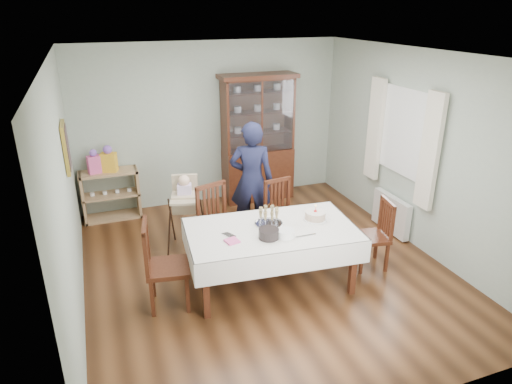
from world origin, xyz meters
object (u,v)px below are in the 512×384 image
sideboard (111,195)px  chair_far_right (283,228)px  chair_end_right (371,247)px  gift_bag_orange (109,160)px  high_chair (186,219)px  gift_bag_pink (94,163)px  woman (252,180)px  china_cabinet (258,137)px  champagne_tray (269,219)px  chair_far_left (221,240)px  dining_table (271,256)px  birthday_cake (315,216)px  chair_end_left (167,281)px

sideboard → chair_far_right: 2.88m
chair_end_right → gift_bag_orange: bearing=-120.7°
chair_end_right → gift_bag_orange: (-3.04, 2.70, 0.71)m
high_chair → gift_bag_pink: size_ratio=2.84×
sideboard → high_chair: (0.93, -1.35, 0.02)m
chair_far_right → woman: bearing=109.7°
china_cabinet → champagne_tray: (-0.80, -2.52, -0.30)m
woman → high_chair: size_ratio=1.61×
chair_end_right → champagne_tray: 1.49m
sideboard → chair_far_left: 2.30m
china_cabinet → champagne_tray: bearing=-107.7°
dining_table → chair_end_right: size_ratio=2.27×
chair_far_right → sideboard: bearing=131.1°
woman → gift_bag_orange: bearing=-13.8°
china_cabinet → birthday_cake: (-0.22, -2.60, -0.31)m
chair_end_left → birthday_cake: 1.92m
dining_table → chair_far_left: size_ratio=1.98×
chair_far_left → champagne_tray: 0.91m
sideboard → birthday_cake: bearing=-49.0°
chair_far_right → champagne_tray: size_ratio=2.87×
china_cabinet → chair_end_right: bearing=-78.1°
chair_end_left → woman: (1.49, 1.31, 0.56)m
china_cabinet → woman: bearing=-114.2°
chair_far_right → champagne_tray: (-0.50, -0.69, 0.53)m
chair_end_left → woman: size_ratio=0.60×
high_chair → champagne_tray: (0.76, -1.19, 0.40)m
chair_far_left → birthday_cake: chair_far_left is taller
chair_far_right → chair_end_left: size_ratio=0.93×
birthday_cake → chair_end_right: bearing=-7.2°
chair_end_left → high_chair: (0.51, 1.29, 0.11)m
chair_far_left → sideboard: bearing=105.1°
gift_bag_orange → gift_bag_pink: bearing=180.0°
champagne_tray → birthday_cake: champagne_tray is taller
chair_far_right → gift_bag_orange: gift_bag_orange is taller
chair_end_right → champagne_tray: bearing=-86.5°
chair_far_left → gift_bag_orange: (-1.22, 1.91, 0.67)m
china_cabinet → gift_bag_orange: bearing=180.0°
chair_far_left → chair_end_right: chair_far_left is taller
sideboard → chair_far_right: bearing=-40.2°
china_cabinet → gift_bag_orange: china_cabinet is taller
chair_end_left → birthday_cake: chair_end_left is taller
woman → champagne_tray: (-0.22, -1.21, -0.04)m
chair_far_right → high_chair: (-1.27, 0.51, 0.13)m
birthday_cake → gift_bag_orange: gift_bag_orange is taller
china_cabinet → chair_end_right: 2.89m
champagne_tray → chair_end_right: bearing=-7.4°
chair_far_left → champagne_tray: size_ratio=3.10×
chair_end_left → gift_bag_pink: (-0.61, 2.62, 0.66)m
chair_far_right → chair_end_left: chair_end_left is taller
birthday_cake → china_cabinet: bearing=85.1°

